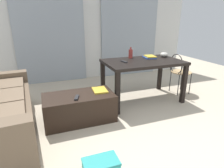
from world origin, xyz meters
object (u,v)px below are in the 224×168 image
coffee_table (79,107)px  bowl (164,55)px  tv_remote_on_table (124,62)px  magazine (100,90)px  wire_chair (179,69)px  bottle_near (131,54)px  shoebox (101,166)px  craft_table (143,66)px  tv_remote_primary (77,98)px  book_stack (150,57)px

coffee_table → bowl: bowl is taller
bowl → tv_remote_on_table: bearing=-169.7°
magazine → wire_chair: bearing=15.0°
bottle_near → shoebox: bottle_near is taller
wire_chair → bottle_near: (-0.97, 0.25, 0.34)m
coffee_table → wire_chair: 2.18m
craft_table → magazine: (-0.92, -0.30, -0.24)m
bottle_near → bowl: size_ratio=1.32×
wire_chair → bottle_near: bottle_near is taller
bottle_near → wire_chair: bearing=-14.5°
bowl → tv_remote_on_table: bowl is taller
shoebox → tv_remote_on_table: bearing=58.8°
tv_remote_primary → magazine: size_ratio=0.60×
wire_chair → magazine: size_ratio=2.95×
magazine → tv_remote_on_table: bearing=33.1°
tv_remote_on_table → bottle_near: bearing=38.5°
magazine → tv_remote_primary: bearing=-152.3°
craft_table → bowl: size_ratio=8.92×
bottle_near → tv_remote_on_table: (-0.27, -0.30, -0.07)m
tv_remote_primary → magazine: bearing=43.3°
tv_remote_on_table → book_stack: bearing=6.1°
bowl → book_stack: (-0.33, 0.00, -0.02)m
bottle_near → tv_remote_on_table: bearing=-131.8°
coffee_table → bowl: bearing=16.0°
wire_chair → tv_remote_on_table: 1.27m
coffee_table → craft_table: bearing=15.4°
bowl → tv_remote_on_table: (-0.94, -0.17, -0.04)m
book_stack → tv_remote_primary: bearing=-157.3°
tv_remote_on_table → magazine: 0.71m
coffee_table → book_stack: 1.69m
magazine → coffee_table: bearing=-167.8°
coffee_table → tv_remote_on_table: tv_remote_on_table is taller
coffee_table → craft_table: (1.26, 0.35, 0.46)m
bottle_near → craft_table: bearing=-70.6°
craft_table → bottle_near: size_ratio=6.77×
tv_remote_primary → shoebox: (0.04, -0.99, -0.36)m
magazine → shoebox: 1.27m
wire_chair → bowl: size_ratio=5.27×
bowl → tv_remote_primary: bowl is taller
coffee_table → shoebox: bearing=-90.2°
bottle_near → magazine: bearing=-143.4°
book_stack → tv_remote_on_table: 0.64m
craft_table → shoebox: 2.03m
tv_remote_primary → magazine: tv_remote_primary is taller
coffee_table → tv_remote_on_table: bearing=21.7°
tv_remote_on_table → tv_remote_primary: 1.11m
craft_table → book_stack: size_ratio=4.84×
wire_chair → bottle_near: size_ratio=4.00×
tv_remote_on_table → shoebox: 1.86m
craft_table → tv_remote_primary: 1.41m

